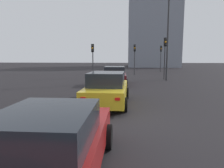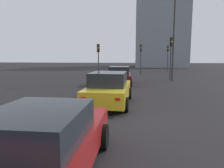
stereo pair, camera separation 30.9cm
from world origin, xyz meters
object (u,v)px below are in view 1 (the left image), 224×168
at_px(car_maroon_right_lead, 115,76).
at_px(traffic_light_near_right, 165,50).
at_px(car_red_right_third, 51,146).
at_px(traffic_light_far_right, 135,53).
at_px(traffic_light_near_left, 161,53).
at_px(traffic_light_far_left, 93,54).
at_px(street_lamp_kerbside, 168,31).
at_px(car_yellow_right_second, 107,89).

distance_m(car_maroon_right_lead, traffic_light_near_right, 7.17).
relative_size(car_maroon_right_lead, car_red_right_third, 1.01).
xyz_separation_m(car_maroon_right_lead, traffic_light_far_right, (9.93, -2.09, 2.14)).
relative_size(traffic_light_near_left, traffic_light_near_right, 0.95).
bearing_deg(traffic_light_far_left, traffic_light_far_right, 138.00).
xyz_separation_m(car_red_right_third, street_lamp_kerbside, (17.15, -5.42, 4.23)).
height_order(traffic_light_near_left, street_lamp_kerbside, street_lamp_kerbside).
xyz_separation_m(car_maroon_right_lead, street_lamp_kerbside, (3.33, -5.06, 4.18)).
distance_m(car_maroon_right_lead, traffic_light_near_left, 17.01).
relative_size(traffic_light_near_right, traffic_light_far_right, 1.09).
distance_m(car_red_right_third, traffic_light_near_left, 30.25).
bearing_deg(car_red_right_third, traffic_light_near_right, -16.27).
relative_size(car_maroon_right_lead, car_yellow_right_second, 1.00).
bearing_deg(car_maroon_right_lead, car_red_right_third, 176.28).
xyz_separation_m(car_maroon_right_lead, traffic_light_near_left, (15.56, -6.49, 2.23)).
xyz_separation_m(car_yellow_right_second, traffic_light_far_right, (17.34, -2.04, 2.12)).
height_order(traffic_light_near_right, traffic_light_far_right, traffic_light_near_right).
bearing_deg(street_lamp_kerbside, car_maroon_right_lead, 123.38).
bearing_deg(traffic_light_far_left, street_lamp_kerbside, 80.52).
bearing_deg(traffic_light_far_right, street_lamp_kerbside, 21.63).
bearing_deg(traffic_light_far_right, car_yellow_right_second, -9.27).
bearing_deg(car_red_right_third, traffic_light_far_right, -5.66).
distance_m(car_yellow_right_second, street_lamp_kerbside, 12.56).
bearing_deg(traffic_light_near_left, traffic_light_far_left, -39.21).
relative_size(traffic_light_near_right, street_lamp_kerbside, 0.51).
bearing_deg(street_lamp_kerbside, car_yellow_right_second, 155.06).
height_order(car_maroon_right_lead, street_lamp_kerbside, street_lamp_kerbside).
distance_m(traffic_light_far_right, street_lamp_kerbside, 7.51).
bearing_deg(car_maroon_right_lead, traffic_light_far_left, 25.12).
relative_size(car_maroon_right_lead, street_lamp_kerbside, 0.54).
height_order(car_yellow_right_second, street_lamp_kerbside, street_lamp_kerbside).
height_order(traffic_light_near_left, traffic_light_near_right, traffic_light_near_right).
relative_size(traffic_light_near_left, traffic_light_far_left, 1.09).
bearing_deg(traffic_light_near_right, traffic_light_near_left, 164.86).
distance_m(traffic_light_near_left, traffic_light_far_left, 13.75).
relative_size(car_red_right_third, street_lamp_kerbside, 0.53).
distance_m(traffic_light_far_left, traffic_light_far_right, 6.65).
height_order(car_yellow_right_second, car_red_right_third, car_yellow_right_second).
distance_m(car_yellow_right_second, traffic_light_far_right, 17.59).
xyz_separation_m(car_maroon_right_lead, car_red_right_third, (-13.81, 0.37, -0.05)).
relative_size(car_yellow_right_second, street_lamp_kerbside, 0.54).
height_order(traffic_light_near_right, street_lamp_kerbside, street_lamp_kerbside).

